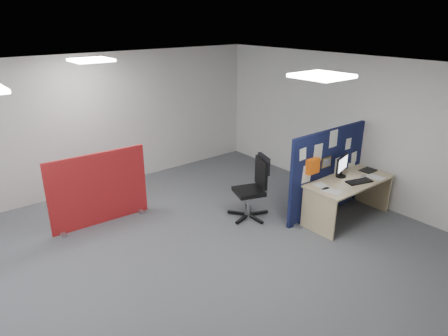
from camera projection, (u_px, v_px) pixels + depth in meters
floor at (150, 283)px, 5.36m from camera, size 9.00×9.00×0.00m
ceiling at (133, 79)px, 4.39m from camera, size 9.00×7.00×0.02m
wall_back at (53, 130)px, 7.42m from camera, size 9.00×0.02×2.70m
wall_right at (357, 129)px, 7.50m from camera, size 0.02×7.00×2.70m
ceiling_lights at (133, 73)px, 5.08m from camera, size 4.10×4.10×0.04m
navy_divider at (327, 172)px, 6.98m from camera, size 1.89×0.30×1.56m
main_desk at (347, 189)px, 6.88m from camera, size 1.64×0.73×0.73m
monitor_main at (342, 165)px, 6.86m from camera, size 0.42×0.18×0.38m
keyboard at (359, 181)px, 6.70m from camera, size 0.48×0.30×0.02m
mouse at (363, 176)px, 6.91m from camera, size 0.11×0.08×0.03m
paper_tray at (368, 170)px, 7.20m from camera, size 0.28×0.22×0.01m
red_divider at (99, 189)px, 6.70m from camera, size 1.68×0.30×1.26m
office_chair at (255, 183)px, 6.92m from camera, size 0.74×0.71×1.10m
desk_papers at (344, 184)px, 6.61m from camera, size 1.32×0.67×0.00m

